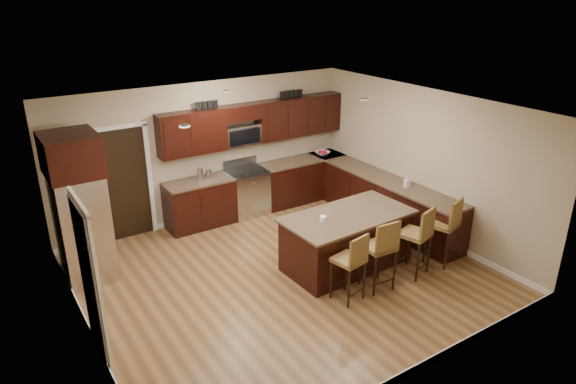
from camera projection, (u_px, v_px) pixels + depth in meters
floor at (284, 275)px, 8.27m from camera, size 6.00×6.00×0.00m
ceiling at (284, 110)px, 7.26m from camera, size 6.00×6.00×0.00m
wall_back at (207, 152)px, 9.90m from camera, size 6.00×0.00×6.00m
wall_left at (77, 250)px, 6.24m from camera, size 0.00×5.50×5.50m
wall_right at (423, 163)px, 9.29m from camera, size 0.00×5.50×5.50m
base_cabinets at (325, 195)px, 10.19m from camera, size 4.02×3.96×0.92m
upper_cabinets at (258, 121)px, 10.12m from camera, size 4.00×0.33×0.80m
range at (247, 192)px, 10.34m from camera, size 0.76×0.64×1.11m
microwave at (241, 135)px, 10.03m from camera, size 0.76×0.31×0.40m
doorway at (124, 184)px, 9.17m from camera, size 0.85×0.03×2.06m
pantry_door at (89, 283)px, 6.15m from camera, size 0.03×0.80×2.04m
letter_decor at (251, 99)px, 9.88m from camera, size 2.20×0.03×0.15m
island at (347, 242)px, 8.41m from camera, size 2.16×1.19×0.92m
stool_left at (352, 260)px, 7.36m from camera, size 0.47×0.47×1.08m
stool_mid at (381, 247)px, 7.62m from camera, size 0.46×0.46×1.16m
stool_right at (419, 234)px, 8.02m from camera, size 0.54×0.54×1.16m
refrigerator at (79, 207)px, 7.81m from camera, size 0.79×0.92×2.35m
floor_mat at (295, 219)px, 10.23m from camera, size 0.96×0.71×0.01m
fruit_bowl at (322, 153)px, 11.12m from camera, size 0.35×0.35×0.08m
soap_bottle at (407, 182)px, 9.30m from camera, size 0.11×0.12×0.22m
canister_tall at (200, 175)px, 9.63m from camera, size 0.12×0.12×0.23m
canister_short at (208, 174)px, 9.73m from camera, size 0.11×0.11×0.18m
island_jar at (323, 219)px, 7.96m from camera, size 0.10×0.10×0.10m
stool_extra at (447, 224)px, 8.35m from camera, size 0.54×0.54×1.16m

